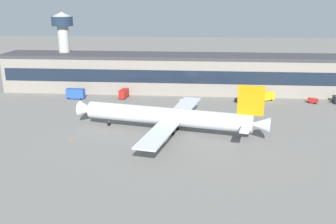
{
  "coord_description": "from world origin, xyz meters",
  "views": [
    {
      "loc": [
        2.14,
        -104.15,
        38.35
      ],
      "look_at": [
        -7.04,
        6.26,
        5.0
      ],
      "focal_mm": 40.02,
      "sensor_mm": 36.0,
      "label": 1
    }
  ],
  "objects": [
    {
      "name": "control_tower",
      "position": [
        -57.7,
        58.74,
        20.71
      ],
      "size": [
        9.22,
        9.22,
        33.33
      ],
      "color": "#B7B7B2",
      "rests_on": "ground_plane"
    },
    {
      "name": "fuel_truck",
      "position": [
        28.0,
        41.6,
        1.88
      ],
      "size": [
        8.81,
        6.02,
        3.35
      ],
      "color": "yellow",
      "rests_on": "ground_plane"
    },
    {
      "name": "ground_plane",
      "position": [
        0.0,
        0.0,
        0.0
      ],
      "size": [
        600.0,
        600.0,
        0.0
      ],
      "primitive_type": "plane",
      "color": "slate"
    },
    {
      "name": "pushback_tractor",
      "position": [
        18.98,
        38.67,
        1.05
      ],
      "size": [
        5.35,
        5.08,
        1.75
      ],
      "color": "black",
      "rests_on": "ground_plane"
    },
    {
      "name": "baggage_tug",
      "position": [
        46.33,
        39.27,
        1.09
      ],
      "size": [
        4.11,
        3.59,
        1.85
      ],
      "color": "red",
      "rests_on": "ground_plane"
    },
    {
      "name": "traffic_cone_0",
      "position": [
        -33.83,
        -7.01,
        0.28
      ],
      "size": [
        0.45,
        0.45,
        0.56
      ],
      "primitive_type": "cone",
      "color": "#F2590C",
      "rests_on": "ground_plane"
    },
    {
      "name": "stair_truck",
      "position": [
        -27.95,
        40.96,
        1.98
      ],
      "size": [
        3.27,
        6.29,
        3.55
      ],
      "color": "red",
      "rests_on": "ground_plane"
    },
    {
      "name": "crew_van",
      "position": [
        55.45,
        40.42,
        1.46
      ],
      "size": [
        2.91,
        5.46,
        2.55
      ],
      "color": "black",
      "rests_on": "ground_plane"
    },
    {
      "name": "terminal_building",
      "position": [
        0.0,
        55.04,
        7.98
      ],
      "size": [
        165.71,
        18.73,
        15.91
      ],
      "color": "gray",
      "rests_on": "ground_plane"
    },
    {
      "name": "airliner",
      "position": [
        -6.14,
        2.06,
        4.82
      ],
      "size": [
        58.88,
        50.87,
        15.79
      ],
      "color": "silver",
      "rests_on": "ground_plane"
    },
    {
      "name": "catering_truck",
      "position": [
        -47.13,
        38.12,
        2.29
      ],
      "size": [
        7.35,
        3.04,
        4.15
      ],
      "color": "#2651A5",
      "rests_on": "ground_plane"
    },
    {
      "name": "follow_me_car",
      "position": [
        -2.96,
        34.22,
        1.09
      ],
      "size": [
        4.04,
        4.71,
        1.85
      ],
      "color": "white",
      "rests_on": "ground_plane"
    }
  ]
}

